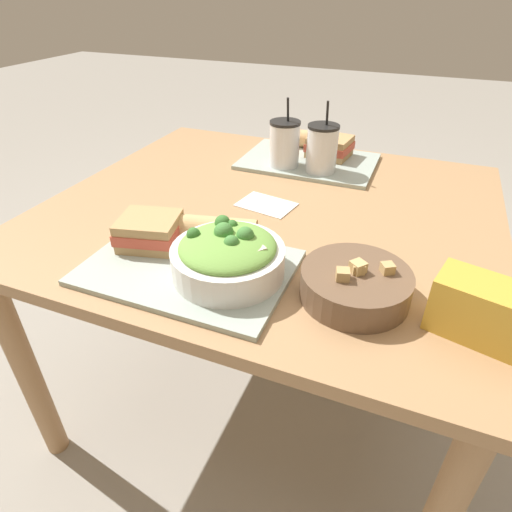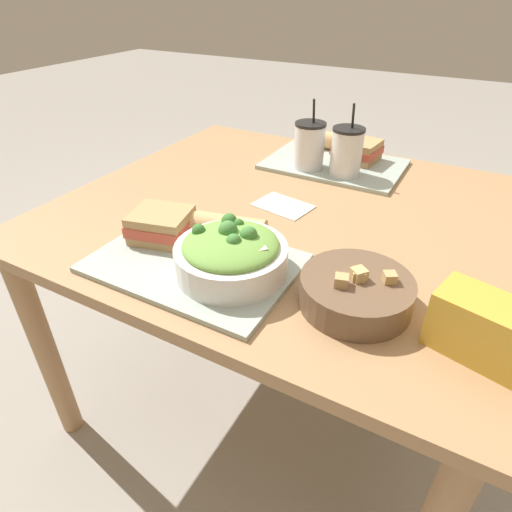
# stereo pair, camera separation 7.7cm
# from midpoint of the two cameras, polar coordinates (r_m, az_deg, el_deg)

# --- Properties ---
(ground_plane) EXTENTS (12.00, 12.00, 0.00)m
(ground_plane) POSITION_cam_midpoint_polar(r_m,az_deg,el_deg) (1.57, 4.56, -17.01)
(ground_plane) COLOR gray
(dining_table) EXTENTS (1.14, 1.03, 0.70)m
(dining_table) POSITION_cam_midpoint_polar(r_m,az_deg,el_deg) (1.17, 5.87, 2.48)
(dining_table) COLOR #A37A51
(dining_table) RESTS_ON ground_plane
(tray_near) EXTENTS (0.41, 0.29, 0.01)m
(tray_near) POSITION_cam_midpoint_polar(r_m,az_deg,el_deg) (0.89, -5.78, -1.01)
(tray_near) COLOR #99A89E
(tray_near) RESTS_ON dining_table
(tray_far) EXTENTS (0.41, 0.29, 0.01)m
(tray_far) POSITION_cam_midpoint_polar(r_m,az_deg,el_deg) (1.41, 11.96, 11.85)
(tray_far) COLOR #99A89E
(tray_far) RESTS_ON dining_table
(salad_bowl) EXTENTS (0.22, 0.22, 0.10)m
(salad_bowl) POSITION_cam_midpoint_polar(r_m,az_deg,el_deg) (0.83, -0.67, 0.27)
(salad_bowl) COLOR white
(salad_bowl) RESTS_ON tray_near
(soup_bowl) EXTENTS (0.20, 0.20, 0.08)m
(soup_bowl) POSITION_cam_midpoint_polar(r_m,az_deg,el_deg) (0.80, 15.91, -4.61)
(soup_bowl) COLOR brown
(soup_bowl) RESTS_ON dining_table
(sandwich_near) EXTENTS (0.15, 0.14, 0.06)m
(sandwich_near) POSITION_cam_midpoint_polar(r_m,az_deg,el_deg) (0.96, -10.27, 4.02)
(sandwich_near) COLOR tan
(sandwich_near) RESTS_ON tray_near
(baguette_near) EXTENTS (0.18, 0.09, 0.06)m
(baguette_near) POSITION_cam_midpoint_polar(r_m,az_deg,el_deg) (0.94, -1.26, 3.72)
(baguette_near) COLOR tan
(baguette_near) RESTS_ON tray_near
(sandwich_far) EXTENTS (0.15, 0.13, 0.06)m
(sandwich_far) POSITION_cam_midpoint_polar(r_m,az_deg,el_deg) (1.43, 14.86, 13.47)
(sandwich_far) COLOR tan
(sandwich_far) RESTS_ON tray_far
(baguette_far) EXTENTS (0.14, 0.07, 0.06)m
(baguette_far) POSITION_cam_midpoint_polar(r_m,az_deg,el_deg) (1.52, 10.67, 14.94)
(baguette_far) COLOR tan
(baguette_far) RESTS_ON tray_far
(drink_cup_dark) EXTENTS (0.09, 0.09, 0.20)m
(drink_cup_dark) POSITION_cam_midpoint_polar(r_m,az_deg,el_deg) (1.33, 8.81, 14.16)
(drink_cup_dark) COLOR silver
(drink_cup_dark) RESTS_ON tray_far
(drink_cup_red) EXTENTS (0.09, 0.09, 0.21)m
(drink_cup_red) POSITION_cam_midpoint_polar(r_m,az_deg,el_deg) (1.30, 13.67, 13.15)
(drink_cup_red) COLOR silver
(drink_cup_red) RESTS_ON tray_far
(chip_bag) EXTENTS (0.17, 0.12, 0.10)m
(chip_bag) POSITION_cam_midpoint_polar(r_m,az_deg,el_deg) (0.77, 30.75, -8.41)
(chip_bag) COLOR gold
(chip_bag) RESTS_ON dining_table
(napkin_folded) EXTENTS (0.16, 0.12, 0.00)m
(napkin_folded) POSITION_cam_midpoint_polar(r_m,az_deg,el_deg) (1.13, 5.55, 6.61)
(napkin_folded) COLOR white
(napkin_folded) RESTS_ON dining_table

